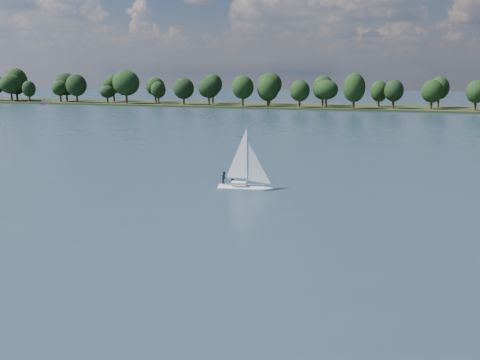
% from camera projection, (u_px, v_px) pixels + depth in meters
% --- Properties ---
extents(ground, '(700.00, 700.00, 0.00)m').
position_uv_depth(ground, '(369.00, 140.00, 118.63)').
color(ground, '#233342').
rests_on(ground, ground).
extents(far_shore, '(660.00, 40.00, 1.50)m').
position_uv_depth(far_shore, '(395.00, 109.00, 222.66)').
color(far_shore, black).
rests_on(far_shore, ground).
extents(sailboat, '(6.64, 2.98, 8.44)m').
position_uv_depth(sailboat, '(242.00, 171.00, 68.14)').
color(sailboat, white).
rests_on(sailboat, ground).
extents(dinghy_pink, '(3.19, 2.28, 4.75)m').
position_uv_depth(dinghy_pink, '(45.00, 105.00, 228.75)').
color(dinghy_pink, white).
rests_on(dinghy_pink, ground).
extents(pontoon, '(4.04, 2.09, 0.50)m').
position_uv_depth(pontoon, '(2.00, 103.00, 264.67)').
color(pontoon, '#4F5253').
rests_on(pontoon, ground).
extents(treeline, '(561.73, 74.04, 18.02)m').
position_uv_depth(treeline, '(377.00, 89.00, 219.18)').
color(treeline, black).
rests_on(treeline, ground).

